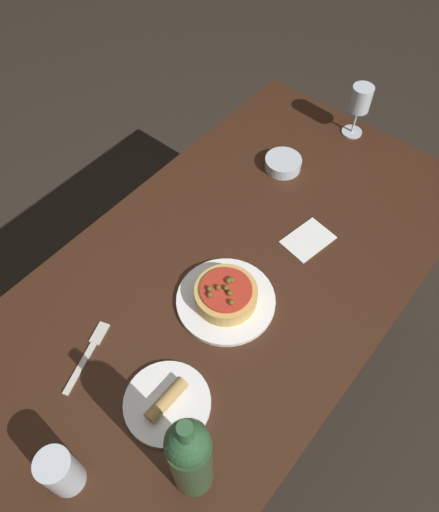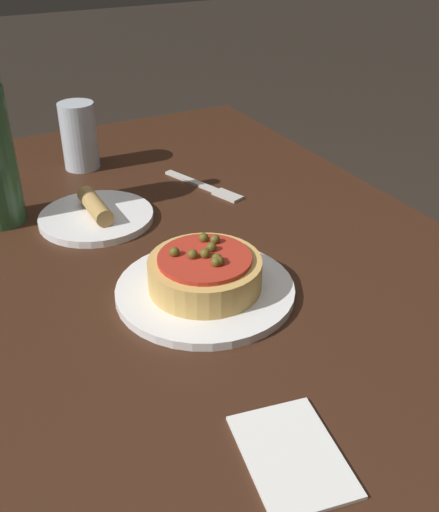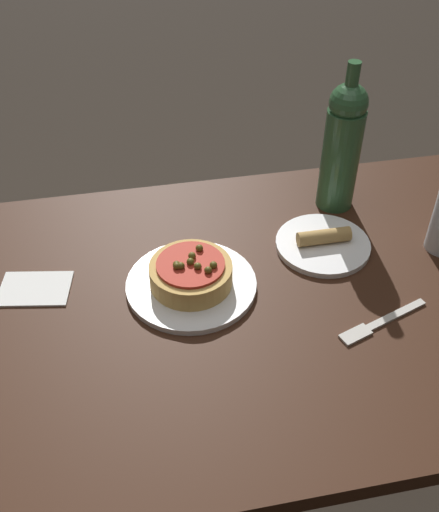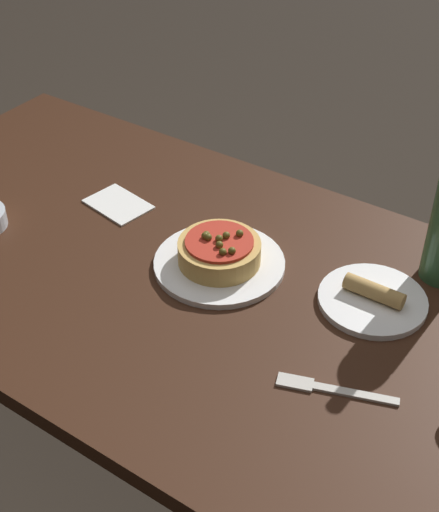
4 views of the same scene
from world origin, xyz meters
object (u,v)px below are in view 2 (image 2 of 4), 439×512
object	(u,v)px
dining_table	(242,342)
fork	(207,187)
water_cup	(79,136)
side_plate	(96,215)
pizza	(205,272)
dinner_plate	(205,290)

from	to	relation	value
dining_table	fork	size ratio (longest dim) A/B	8.49
water_cup	side_plate	xyz separation A→B (m)	(-0.23, 0.05, -0.06)
side_plate	pizza	bearing A→B (deg)	-166.97
water_cup	pizza	bearing A→B (deg)	-178.05
water_cup	dinner_plate	bearing A→B (deg)	-178.06
dinner_plate	pizza	bearing A→B (deg)	-48.96
pizza	dinner_plate	bearing A→B (deg)	131.04
pizza	side_plate	world-z (taller)	pizza
dinner_plate	side_plate	size ratio (longest dim) A/B	1.28
dining_table	water_cup	bearing A→B (deg)	6.69
dining_table	dinner_plate	world-z (taller)	dinner_plate
dinner_plate	pizza	size ratio (longest dim) A/B	1.59
water_cup	side_plate	distance (m)	0.25
dining_table	water_cup	distance (m)	0.56
side_plate	fork	bearing A→B (deg)	-82.69
dining_table	fork	distance (m)	0.36
dining_table	water_cup	world-z (taller)	water_cup
side_plate	dining_table	bearing A→B (deg)	-160.08
pizza	water_cup	xyz separation A→B (m)	(0.51, 0.02, 0.03)
dinner_plate	water_cup	world-z (taller)	water_cup
dining_table	side_plate	distance (m)	0.33
fork	side_plate	size ratio (longest dim) A/B	0.96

